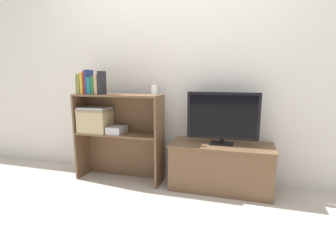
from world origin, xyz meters
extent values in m
plane|color=#BCB2A3|center=(0.00, 0.00, 0.00)|extent=(16.00, 16.00, 0.00)
cube|color=silver|center=(0.00, 0.45, 1.20)|extent=(10.00, 0.05, 2.40)
cube|color=brown|center=(0.52, 0.21, 0.22)|extent=(0.96, 0.41, 0.43)
cube|color=brown|center=(0.52, 0.21, 0.44)|extent=(0.98, 0.43, 0.02)
cube|color=black|center=(0.52, 0.21, 0.46)|extent=(0.22, 0.14, 0.02)
cylinder|color=black|center=(0.52, 0.21, 0.49)|extent=(0.04, 0.04, 0.04)
cube|color=black|center=(0.52, 0.21, 0.73)|extent=(0.68, 0.04, 0.44)
cube|color=black|center=(0.52, 0.19, 0.73)|extent=(0.62, 0.00, 0.39)
cube|color=brown|center=(-0.99, 0.14, 0.26)|extent=(0.02, 0.28, 0.51)
cube|color=brown|center=(-0.09, 0.14, 0.26)|extent=(0.02, 0.28, 0.51)
cube|color=brown|center=(-0.54, 0.27, 0.26)|extent=(0.88, 0.02, 0.51)
cube|color=brown|center=(-0.54, 0.14, 0.50)|extent=(0.88, 0.28, 0.02)
cube|color=brown|center=(-0.99, 0.14, 0.71)|extent=(0.02, 0.28, 0.40)
cube|color=brown|center=(-0.09, 0.14, 0.71)|extent=(0.02, 0.28, 0.40)
cube|color=brown|center=(-0.54, 0.27, 0.71)|extent=(0.88, 0.02, 0.40)
cube|color=brown|center=(-0.54, 0.14, 0.90)|extent=(0.88, 0.28, 0.02)
cube|color=silver|center=(-0.96, 0.10, 1.01)|extent=(0.02, 0.15, 0.19)
cube|color=olive|center=(-0.92, 0.10, 1.02)|extent=(0.04, 0.15, 0.20)
cube|color=gold|center=(-0.89, 0.10, 1.02)|extent=(0.03, 0.15, 0.22)
cube|color=#B22328|center=(-0.86, 0.10, 1.03)|extent=(0.02, 0.12, 0.24)
cube|color=navy|center=(-0.84, 0.10, 1.04)|extent=(0.02, 0.14, 0.25)
cube|color=#1E7075|center=(-0.80, 0.10, 1.00)|extent=(0.04, 0.16, 0.17)
cube|color=#286638|center=(-0.76, 0.10, 1.01)|extent=(0.03, 0.16, 0.18)
cube|color=tan|center=(-0.72, 0.10, 1.02)|extent=(0.03, 0.15, 0.20)
cube|color=#232328|center=(-0.69, 0.10, 1.03)|extent=(0.02, 0.14, 0.23)
cube|color=white|center=(-0.14, 0.14, 0.96)|extent=(0.05, 0.04, 0.09)
cylinder|color=silver|center=(-0.14, 0.14, 1.02)|extent=(0.01, 0.01, 0.03)
cube|color=tan|center=(-0.80, 0.12, 0.63)|extent=(0.32, 0.24, 0.24)
cube|color=#917E5B|center=(-0.80, 0.12, 0.75)|extent=(0.32, 0.25, 0.02)
cube|color=#BCBCC1|center=(-0.80, 0.12, 0.77)|extent=(0.31, 0.23, 0.02)
cylinder|color=#99999E|center=(-0.80, 0.12, 0.78)|extent=(0.02, 0.02, 0.00)
cube|color=#B2B2B7|center=(-0.54, 0.12, 0.55)|extent=(0.15, 0.21, 0.07)
camera|label=1|loc=(0.72, -2.28, 1.09)|focal=28.00mm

